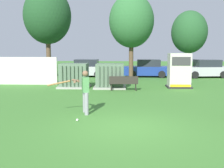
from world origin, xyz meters
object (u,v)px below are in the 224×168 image
Objects in this scene: parked_car_rightmost at (206,69)px; sports_ball at (77,120)px; parked_car_right_of_center at (147,69)px; transformer_mid_west at (110,76)px; parked_car_left_of_center at (86,69)px; parked_car_leftmost at (34,68)px; park_bench at (124,82)px; transformer_west at (74,76)px; generator_enclosure at (179,71)px; batter at (84,90)px.

sports_ball is at bearing -120.67° from parked_car_rightmost.
sports_ball is 16.03m from parked_car_right_of_center.
transformer_mid_west is 0.49× the size of parked_car_left_of_center.
parked_car_leftmost reaches higher than sports_ball.
parked_car_left_of_center is (-3.60, 8.38, 0.22)m from park_bench.
transformer_mid_west and parked_car_leftmost have the same top height.
transformer_west reaches higher than park_bench.
generator_enclosure reaches higher than transformer_west.
batter reaches higher than park_bench.
parked_car_right_of_center is at bearing 67.23° from transformer_mid_west.
parked_car_right_of_center is 0.97× the size of parked_car_rightmost.
transformer_west and parked_car_leftmost have the same top height.
batter is at bearing -76.23° from transformer_west.
park_bench is at bearing -104.43° from parked_car_right_of_center.
transformer_west is 8.58m from sports_ball.
batter is at bearing -104.44° from parked_car_right_of_center.
batter is at bearing -122.41° from parked_car_rightmost.
parked_car_right_of_center is (5.48, 7.18, -0.04)m from transformer_west.
parked_car_leftmost is (-6.95, 15.66, 0.71)m from sports_ball.
parked_car_left_of_center is 0.97× the size of parked_car_rightmost.
transformer_west is at bearing 103.77° from batter.
parked_car_left_of_center is at bearing 110.31° from transformer_mid_west.
park_bench is 20.14× the size of sports_ball.
parked_car_left_of_center is at bearing -179.91° from parked_car_right_of_center.
sports_ball is (-0.09, -1.15, -0.93)m from batter.
parked_car_rightmost reaches higher than sports_ball.
parked_car_left_of_center is (-2.70, 7.29, -0.04)m from transformer_mid_west.
parked_car_leftmost is at bearing 115.86° from batter.
generator_enclosure is 0.53× the size of parked_car_rightmost.
transformer_west is 12.84m from parked_car_rightmost.
parked_car_left_of_center reaches higher than sports_ball.
parked_car_leftmost and parked_car_left_of_center have the same top height.
park_bench is at bearing -66.72° from parked_car_left_of_center.
batter is at bearing 85.67° from sports_ball.
parked_car_left_of_center is 1.00× the size of parked_car_right_of_center.
transformer_west is 7.17m from parked_car_left_of_center.
transformer_mid_west is 0.91× the size of generator_enclosure.
generator_enclosure is at bearing -119.59° from parked_car_rightmost.
parked_car_leftmost is 1.00× the size of parked_car_left_of_center.
transformer_mid_west is at bearing -2.82° from transformer_west.
parked_car_right_of_center is (10.74, -0.10, 0.00)m from parked_car_leftmost.
generator_enclosure is 1.27× the size of park_bench.
parked_car_right_of_center is (2.16, 8.39, 0.22)m from park_bench.
transformer_west and transformer_mid_west have the same top height.
park_bench is 1.04× the size of batter.
parked_car_rightmost is at bearing 60.41° from generator_enclosure.
sports_ball is (1.69, -8.38, -0.74)m from transformer_west.
parked_car_left_of_center is at bearing 98.11° from batter.
batter is 0.40× the size of parked_car_rightmost.
parked_car_leftmost is at bearing 150.66° from generator_enclosure.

